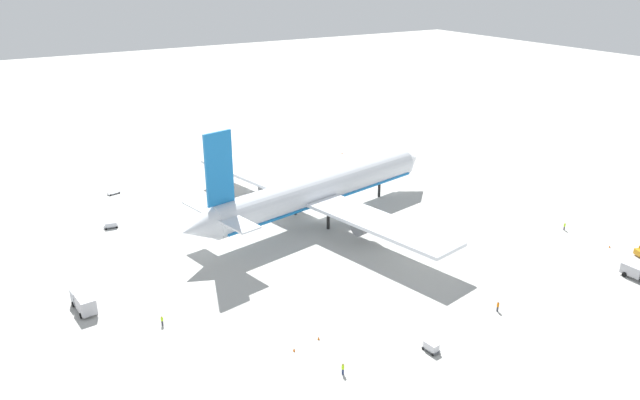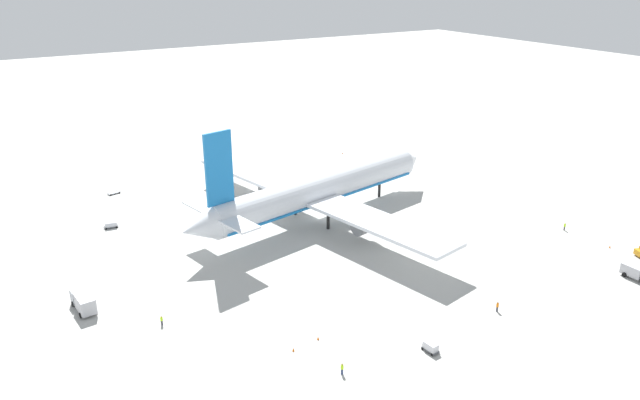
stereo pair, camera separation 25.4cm
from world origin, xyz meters
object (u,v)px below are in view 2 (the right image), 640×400
traffic_cone_3 (293,350)px  baggage_cart_2 (431,347)px  service_truck_0 (638,273)px  ground_worker_3 (342,369)px  traffic_cone_0 (610,247)px  traffic_cone_1 (318,338)px  airliner (316,191)px  ground_worker_2 (497,307)px  baggage_cart_0 (111,225)px  ground_worker_0 (565,226)px  baggage_cart_1 (114,193)px  ground_worker_1 (162,320)px  service_truck_1 (83,301)px  traffic_cone_2 (342,153)px

traffic_cone_3 → baggage_cart_2: bearing=-31.1°
service_truck_0 → ground_worker_3: bearing=175.3°
traffic_cone_0 → traffic_cone_1: (-67.43, 3.13, 0.00)m
airliner → service_truck_0: size_ratio=12.21×
ground_worker_2 → traffic_cone_3: bearing=167.2°
airliner → baggage_cart_0: airliner is taller
baggage_cart_0 → ground_worker_2: size_ratio=2.01×
baggage_cart_2 → airliner: bearing=78.1°
airliner → baggage_cart_2: (-10.86, -51.61, -6.15)m
baggage_cart_2 → ground_worker_0: ground_worker_0 is taller
baggage_cart_1 → baggage_cart_0: bearing=-105.0°
baggage_cart_0 → ground_worker_1: ground_worker_1 is taller
service_truck_0 → ground_worker_3: size_ratio=3.46×
airliner → ground_worker_3: bearing=-117.0°
ground_worker_3 → service_truck_1: bearing=127.3°
baggage_cart_1 → ground_worker_1: (-7.76, -64.07, 0.57)m
baggage_cart_1 → traffic_cone_3: bearing=-85.1°
airliner → ground_worker_2: bearing=-83.0°
baggage_cart_2 → ground_worker_1: (-32.25, 27.66, 0.05)m
ground_worker_0 → traffic_cone_1: 67.21m
airliner → traffic_cone_3: (-28.41, -41.01, -6.67)m
baggage_cart_2 → traffic_cone_0: (54.55, 8.10, -0.52)m
traffic_cone_1 → traffic_cone_2: 97.07m
baggage_cart_2 → ground_worker_2: ground_worker_2 is taller
baggage_cart_0 → baggage_cart_2: 77.01m
baggage_cart_1 → traffic_cone_0: (79.04, -83.63, 0.01)m
baggage_cart_0 → ground_worker_1: bearing=-92.9°
airliner → ground_worker_2: 49.57m
ground_worker_3 → traffic_cone_2: ground_worker_3 is taller
ground_worker_0 → traffic_cone_3: bearing=-173.5°
ground_worker_3 → traffic_cone_1: size_ratio=3.25×
baggage_cart_0 → traffic_cone_2: 75.82m
traffic_cone_1 → traffic_cone_2: bearing=54.7°
ground_worker_1 → traffic_cone_0: (86.80, -19.56, -0.57)m
baggage_cart_2 → traffic_cone_3: baggage_cart_2 is taller
traffic_cone_3 → ground_worker_2: bearing=-12.8°
baggage_cart_0 → ground_worker_2: bearing=-55.5°
service_truck_0 → baggage_cart_0: bearing=136.3°
ground_worker_2 → traffic_cone_1: 30.90m
airliner → service_truck_1: (-52.83, -12.91, -5.28)m
baggage_cart_2 → ground_worker_2: bearing=9.3°
ground_worker_3 → ground_worker_1: bearing=125.3°
ground_worker_3 → ground_worker_0: bearing=13.5°
ground_worker_1 → traffic_cone_0: 88.98m
ground_worker_1 → traffic_cone_3: 22.52m
traffic_cone_1 → traffic_cone_3: size_ratio=1.00×
ground_worker_0 → baggage_cart_1: bearing=137.0°
traffic_cone_0 → traffic_cone_3: 72.15m
baggage_cart_2 → traffic_cone_1: size_ratio=5.91×
traffic_cone_2 → traffic_cone_0: bearing=-82.1°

